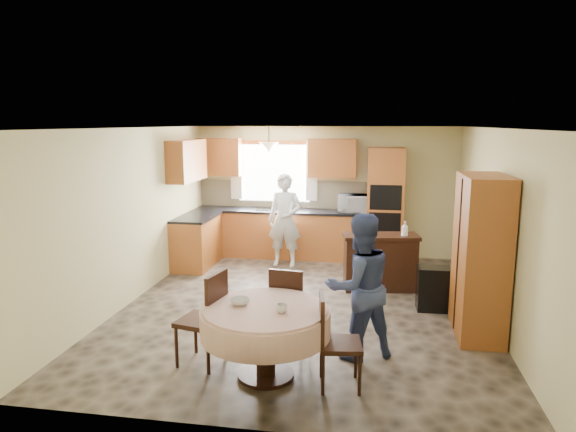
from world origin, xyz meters
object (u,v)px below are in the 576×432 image
(chair_back, at_px, (288,303))
(person_dining, at_px, (359,286))
(person_sink, at_px, (285,220))
(cupboard, at_px, (481,256))
(dining_table, at_px, (265,323))
(oven_tower, at_px, (385,205))
(chair_left, at_px, (208,314))
(chair_right, at_px, (333,337))
(sideboard, at_px, (380,264))

(chair_back, bearing_deg, person_dining, 178.33)
(person_sink, bearing_deg, cupboard, -40.62)
(dining_table, relative_size, person_sink, 0.78)
(chair_back, distance_m, person_sink, 3.46)
(oven_tower, distance_m, chair_left, 5.01)
(dining_table, xyz_separation_m, chair_back, (0.11, 0.76, -0.06))
(cupboard, bearing_deg, oven_tower, 108.15)
(oven_tower, xyz_separation_m, chair_left, (-1.93, -4.59, -0.49))
(chair_back, bearing_deg, dining_table, 88.83)
(dining_table, xyz_separation_m, chair_right, (0.68, -0.08, -0.06))
(cupboard, relative_size, person_dining, 1.21)
(person_dining, bearing_deg, person_sink, -96.66)
(sideboard, distance_m, person_dining, 2.47)
(sideboard, height_order, cupboard, cupboard)
(oven_tower, relative_size, person_dining, 1.31)
(chair_back, bearing_deg, chair_right, 131.49)
(sideboard, distance_m, person_sink, 2.06)
(chair_back, relative_size, person_dining, 0.59)
(person_sink, xyz_separation_m, person_dining, (1.43, -3.52, -0.03))
(chair_right, distance_m, person_sink, 4.41)
(oven_tower, bearing_deg, chair_right, -96.83)
(dining_table, distance_m, chair_left, 0.68)
(chair_right, bearing_deg, person_sink, 7.60)
(chair_left, relative_size, person_dining, 0.64)
(person_sink, distance_m, person_dining, 3.79)
(dining_table, bearing_deg, person_dining, 34.80)
(dining_table, xyz_separation_m, person_dining, (0.91, 0.63, 0.23))
(dining_table, relative_size, person_dining, 0.81)
(chair_left, bearing_deg, cupboard, 125.89)
(chair_back, height_order, chair_right, chair_back)
(cupboard, height_order, dining_table, cupboard)
(person_dining, bearing_deg, oven_tower, -123.58)
(person_sink, bearing_deg, oven_tower, 21.36)
(chair_left, relative_size, chair_right, 1.10)
(sideboard, height_order, chair_back, chair_back)
(chair_right, relative_size, person_dining, 0.58)
(sideboard, relative_size, chair_back, 1.20)
(dining_table, xyz_separation_m, chair_left, (-0.66, 0.17, -0.01))
(sideboard, xyz_separation_m, chair_left, (-1.84, -2.88, 0.16))
(sideboard, height_order, chair_left, chair_left)
(chair_right, height_order, person_dining, person_dining)
(chair_back, relative_size, chair_right, 1.01)
(cupboard, distance_m, dining_table, 2.80)
(dining_table, distance_m, chair_back, 0.77)
(sideboard, bearing_deg, oven_tower, 77.94)
(sideboard, bearing_deg, person_sink, 137.85)
(cupboard, bearing_deg, chair_left, -156.05)
(cupboard, height_order, chair_right, cupboard)
(cupboard, height_order, person_sink, cupboard)
(person_dining, bearing_deg, chair_right, 43.38)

